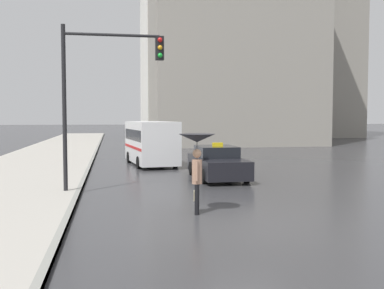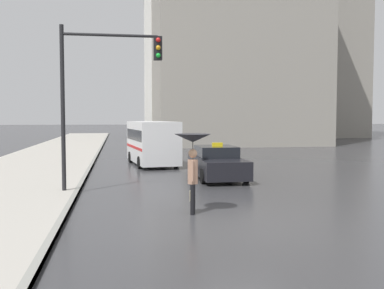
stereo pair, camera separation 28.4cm
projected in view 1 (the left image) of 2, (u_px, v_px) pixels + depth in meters
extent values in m
plane|color=#38383A|center=(239.00, 222.00, 11.16)|extent=(300.00, 300.00, 0.00)
cube|color=gray|center=(64.00, 226.00, 10.40)|extent=(0.16, 120.00, 0.14)
cube|color=black|center=(217.00, 166.00, 19.05)|extent=(1.80, 4.50, 0.74)
cube|color=black|center=(216.00, 151.00, 19.23)|extent=(1.58, 2.02, 0.47)
cylinder|color=black|center=(247.00, 175.00, 17.84)|extent=(0.20, 0.60, 0.60)
cylinder|color=black|center=(204.00, 176.00, 17.54)|extent=(0.20, 0.60, 0.60)
cylinder|color=black|center=(228.00, 167.00, 20.58)|extent=(0.20, 0.60, 0.60)
cylinder|color=black|center=(192.00, 168.00, 20.28)|extent=(0.20, 0.60, 0.60)
cube|color=yellow|center=(218.00, 144.00, 18.99)|extent=(0.44, 0.16, 0.16)
cube|color=white|center=(151.00, 142.00, 24.40)|extent=(2.61, 5.45, 2.20)
cube|color=black|center=(151.00, 135.00, 24.37)|extent=(2.58, 5.04, 0.57)
cube|color=red|center=(151.00, 147.00, 24.41)|extent=(2.61, 5.24, 0.14)
cylinder|color=black|center=(175.00, 161.00, 23.23)|extent=(0.27, 0.65, 0.63)
cylinder|color=black|center=(139.00, 163.00, 22.67)|extent=(0.27, 0.65, 0.63)
cylinder|color=black|center=(161.00, 156.00, 26.24)|extent=(0.27, 0.65, 0.63)
cylinder|color=black|center=(129.00, 157.00, 25.68)|extent=(0.27, 0.65, 0.63)
cylinder|color=black|center=(197.00, 200.00, 11.96)|extent=(0.14, 0.14, 0.82)
cylinder|color=black|center=(197.00, 198.00, 12.18)|extent=(0.14, 0.14, 0.82)
cylinder|color=tan|center=(197.00, 172.00, 12.02)|extent=(0.33, 0.33, 0.65)
sphere|color=tan|center=(197.00, 153.00, 11.99)|extent=(0.24, 0.24, 0.24)
cylinder|color=tan|center=(197.00, 171.00, 11.84)|extent=(0.08, 0.08, 0.55)
cylinder|color=tan|center=(197.00, 169.00, 12.20)|extent=(0.08, 0.08, 0.55)
cone|color=#232328|center=(197.00, 138.00, 11.97)|extent=(0.99, 0.99, 0.22)
cylinder|color=black|center=(197.00, 151.00, 11.99)|extent=(0.02, 0.02, 0.68)
cube|color=#BFB28C|center=(195.00, 196.00, 12.33)|extent=(0.14, 0.20, 0.28)
cylinder|color=black|center=(64.00, 110.00, 14.91)|extent=(0.14, 0.14, 5.66)
cylinder|color=black|center=(112.00, 35.00, 15.04)|extent=(3.19, 0.10, 0.10)
cube|color=black|center=(160.00, 48.00, 15.35)|extent=(0.28, 0.28, 0.80)
sphere|color=red|center=(160.00, 40.00, 15.17)|extent=(0.16, 0.16, 0.16)
sphere|color=orange|center=(160.00, 48.00, 15.19)|extent=(0.16, 0.16, 0.16)
sphere|color=green|center=(160.00, 55.00, 15.21)|extent=(0.16, 0.16, 0.16)
cube|color=gray|center=(302.00, 8.00, 59.45)|extent=(13.03, 10.78, 34.03)
cube|color=white|center=(145.00, 36.00, 46.14)|extent=(0.90, 0.90, 21.84)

